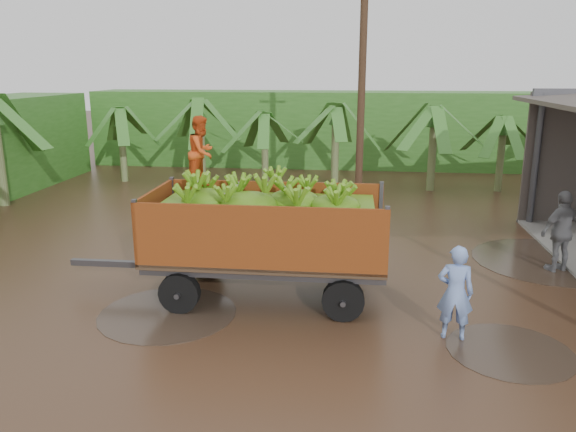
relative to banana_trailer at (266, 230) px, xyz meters
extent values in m
plane|color=black|center=(1.89, 0.87, -1.46)|extent=(100.00, 100.00, 0.00)
cube|color=#2D661E|center=(-0.11, 16.87, 0.34)|extent=(22.00, 3.00, 3.60)
cube|color=#47474C|center=(-3.34, -0.03, -0.87)|extent=(1.92, 0.14, 0.13)
imported|color=#CE4A18|center=(-1.39, 0.33, 1.53)|extent=(0.73, 0.85, 1.50)
imported|color=#7694D7|center=(3.60, -1.50, -0.59)|extent=(0.68, 0.49, 1.73)
imported|color=slate|center=(6.65, 2.33, -0.48)|extent=(1.24, 0.90, 1.95)
cylinder|color=#47301E|center=(1.91, 7.53, 2.20)|extent=(0.24, 0.24, 7.32)
camera|label=1|loc=(1.79, -10.96, 3.21)|focal=35.00mm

